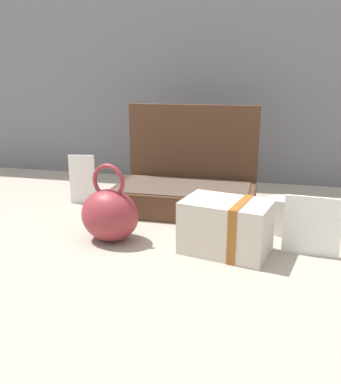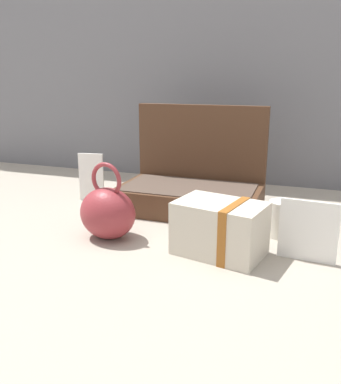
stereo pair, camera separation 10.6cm
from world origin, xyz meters
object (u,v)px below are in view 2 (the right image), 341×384
object	(u,v)px
open_suitcase	(192,185)
info_card_left	(91,177)
teal_pouch_handbag	(108,212)
cream_toiletry_bag	(221,229)
coffee_mug	(281,219)
poster_card_right	(308,231)

from	to	relation	value
open_suitcase	info_card_left	size ratio (longest dim) A/B	2.66
teal_pouch_handbag	cream_toiletry_bag	bearing A→B (deg)	-0.20
teal_pouch_handbag	coffee_mug	world-z (taller)	teal_pouch_handbag
open_suitcase	info_card_left	xyz separation A→B (m)	(-0.34, -0.04, 0.01)
cream_toiletry_bag	poster_card_right	size ratio (longest dim) A/B	1.58
teal_pouch_handbag	coffee_mug	bearing A→B (deg)	21.01
cream_toiletry_bag	coffee_mug	bearing A→B (deg)	52.94
open_suitcase	poster_card_right	size ratio (longest dim) A/B	3.03
poster_card_right	coffee_mug	bearing A→B (deg)	122.40
teal_pouch_handbag	cream_toiletry_bag	distance (m)	0.30
coffee_mug	info_card_left	size ratio (longest dim) A/B	0.67
coffee_mug	info_card_left	world-z (taller)	info_card_left
teal_pouch_handbag	poster_card_right	xyz separation A→B (m)	(0.49, 0.03, 0.00)
teal_pouch_handbag	coffee_mug	xyz separation A→B (m)	(0.42, 0.16, -0.02)
info_card_left	coffee_mug	bearing A→B (deg)	-19.62
coffee_mug	cream_toiletry_bag	bearing A→B (deg)	-127.06
open_suitcase	teal_pouch_handbag	xyz separation A→B (m)	(-0.13, -0.31, -0.00)
teal_pouch_handbag	poster_card_right	world-z (taller)	teal_pouch_handbag
open_suitcase	coffee_mug	bearing A→B (deg)	-28.16
teal_pouch_handbag	poster_card_right	bearing A→B (deg)	3.36
open_suitcase	teal_pouch_handbag	distance (m)	0.34
open_suitcase	cream_toiletry_bag	size ratio (longest dim) A/B	1.92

